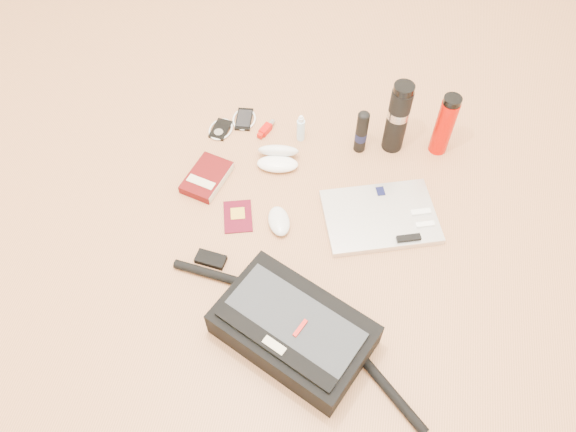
# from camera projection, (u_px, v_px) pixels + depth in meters

# --- Properties ---
(ground) EXTENTS (4.00, 4.00, 0.00)m
(ground) POSITION_uv_depth(u_px,v_px,m) (297.00, 241.00, 1.75)
(ground) COLOR #B2764A
(ground) RESTS_ON ground
(messenger_bag) EXTENTS (0.78, 0.42, 0.12)m
(messenger_bag) POSITION_uv_depth(u_px,v_px,m) (293.00, 329.00, 1.52)
(messenger_bag) COLOR black
(messenger_bag) RESTS_ON ground
(laptop) EXTENTS (0.41, 0.35, 0.03)m
(laptop) POSITION_uv_depth(u_px,v_px,m) (381.00, 217.00, 1.78)
(laptop) COLOR silver
(laptop) RESTS_ON ground
(book) EXTENTS (0.15, 0.20, 0.03)m
(book) POSITION_uv_depth(u_px,v_px,m) (207.00, 178.00, 1.87)
(book) COLOR #480708
(book) RESTS_ON ground
(passport) EXTENTS (0.12, 0.14, 0.01)m
(passport) POSITION_uv_depth(u_px,v_px,m) (238.00, 216.00, 1.80)
(passport) COLOR #480614
(passport) RESTS_ON ground
(mouse) EXTENTS (0.10, 0.13, 0.04)m
(mouse) POSITION_uv_depth(u_px,v_px,m) (279.00, 221.00, 1.77)
(mouse) COLOR silver
(mouse) RESTS_ON ground
(sunglasses_case) EXTENTS (0.15, 0.13, 0.08)m
(sunglasses_case) POSITION_uv_depth(u_px,v_px,m) (278.00, 157.00, 1.90)
(sunglasses_case) COLOR white
(sunglasses_case) RESTS_ON ground
(ipod) EXTENTS (0.09, 0.10, 0.01)m
(ipod) POSITION_uv_depth(u_px,v_px,m) (221.00, 129.00, 2.01)
(ipod) COLOR black
(ipod) RESTS_ON ground
(phone) EXTENTS (0.09, 0.11, 0.01)m
(phone) POSITION_uv_depth(u_px,v_px,m) (244.00, 119.00, 2.04)
(phone) COLOR black
(phone) RESTS_ON ground
(inhaler) EXTENTS (0.05, 0.09, 0.02)m
(inhaler) POSITION_uv_depth(u_px,v_px,m) (266.00, 129.00, 2.00)
(inhaler) COLOR #B20A07
(inhaler) RESTS_ON ground
(spray_bottle) EXTENTS (0.03, 0.03, 0.11)m
(spray_bottle) POSITION_uv_depth(u_px,v_px,m) (301.00, 129.00, 1.95)
(spray_bottle) COLOR #BAE1F9
(spray_bottle) RESTS_ON ground
(aerosol_can) EXTENTS (0.05, 0.05, 0.17)m
(aerosol_can) POSITION_uv_depth(u_px,v_px,m) (362.00, 132.00, 1.89)
(aerosol_can) COLOR black
(aerosol_can) RESTS_ON ground
(thermos_black) EXTENTS (0.08, 0.08, 0.28)m
(thermos_black) POSITION_uv_depth(u_px,v_px,m) (398.00, 117.00, 1.86)
(thermos_black) COLOR black
(thermos_black) RESTS_ON ground
(thermos_red) EXTENTS (0.08, 0.08, 0.24)m
(thermos_red) POSITION_uv_depth(u_px,v_px,m) (445.00, 125.00, 1.87)
(thermos_red) COLOR #B90900
(thermos_red) RESTS_ON ground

